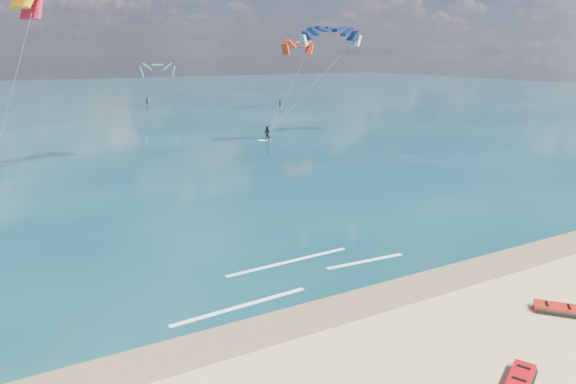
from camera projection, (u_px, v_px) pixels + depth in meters
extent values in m
plane|color=tan|center=(118.00, 156.00, 51.51)|extent=(320.00, 320.00, 0.00)
cube|color=olive|center=(308.00, 316.00, 20.30)|extent=(320.00, 2.40, 0.01)
cube|color=#092C32|center=(54.00, 103.00, 105.50)|extent=(320.00, 200.00, 0.04)
cube|color=gold|center=(267.00, 140.00, 60.70)|extent=(1.32, 0.54, 0.06)
imported|color=black|center=(267.00, 133.00, 60.48)|extent=(1.00, 0.96, 1.62)
cylinder|color=black|center=(270.00, 131.00, 60.30)|extent=(0.52, 0.10, 0.04)
cube|color=white|center=(241.00, 306.00, 21.03)|extent=(6.11, 0.57, 0.01)
cube|color=white|center=(289.00, 262.00, 25.51)|extent=(6.85, 0.49, 0.01)
cube|color=white|center=(365.00, 261.00, 25.57)|extent=(4.36, 0.55, 0.01)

